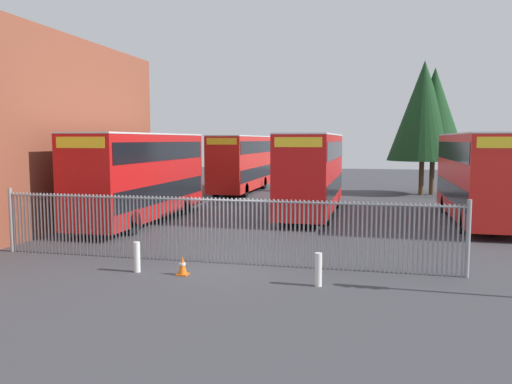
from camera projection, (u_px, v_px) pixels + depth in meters
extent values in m
plane|color=#3D3D42|center=(275.00, 225.00, 24.71)|extent=(100.00, 100.00, 0.00)
cylinder|color=gray|center=(11.00, 222.00, 18.73)|extent=(0.06, 0.06, 2.20)
cylinder|color=gray|center=(15.00, 222.00, 18.70)|extent=(0.06, 0.06, 2.20)
cylinder|color=gray|center=(18.00, 222.00, 18.66)|extent=(0.06, 0.06, 2.20)
cylinder|color=gray|center=(21.00, 222.00, 18.63)|extent=(0.06, 0.06, 2.20)
cylinder|color=gray|center=(25.00, 222.00, 18.60)|extent=(0.06, 0.06, 2.20)
cylinder|color=gray|center=(28.00, 223.00, 18.57)|extent=(0.06, 0.06, 2.20)
cylinder|color=gray|center=(31.00, 223.00, 18.54)|extent=(0.06, 0.06, 2.20)
cylinder|color=gray|center=(35.00, 223.00, 18.51)|extent=(0.06, 0.06, 2.20)
cylinder|color=gray|center=(38.00, 223.00, 18.47)|extent=(0.06, 0.06, 2.20)
cylinder|color=gray|center=(42.00, 223.00, 18.44)|extent=(0.06, 0.06, 2.20)
cylinder|color=gray|center=(45.00, 223.00, 18.41)|extent=(0.06, 0.06, 2.20)
cylinder|color=gray|center=(48.00, 223.00, 18.38)|extent=(0.06, 0.06, 2.20)
cylinder|color=gray|center=(52.00, 224.00, 18.35)|extent=(0.06, 0.06, 2.20)
cylinder|color=gray|center=(55.00, 224.00, 18.32)|extent=(0.06, 0.06, 2.20)
cylinder|color=gray|center=(59.00, 224.00, 18.28)|extent=(0.06, 0.06, 2.20)
cylinder|color=gray|center=(62.00, 224.00, 18.25)|extent=(0.06, 0.06, 2.20)
cylinder|color=gray|center=(66.00, 224.00, 18.22)|extent=(0.06, 0.06, 2.20)
cylinder|color=gray|center=(69.00, 224.00, 18.19)|extent=(0.06, 0.06, 2.20)
cylinder|color=gray|center=(73.00, 225.00, 18.16)|extent=(0.06, 0.06, 2.20)
cylinder|color=gray|center=(76.00, 225.00, 18.12)|extent=(0.06, 0.06, 2.20)
cylinder|color=gray|center=(80.00, 225.00, 18.09)|extent=(0.06, 0.06, 2.20)
cylinder|color=gray|center=(83.00, 225.00, 18.06)|extent=(0.06, 0.06, 2.20)
cylinder|color=gray|center=(87.00, 225.00, 18.03)|extent=(0.06, 0.06, 2.20)
cylinder|color=gray|center=(90.00, 225.00, 18.00)|extent=(0.06, 0.06, 2.20)
cylinder|color=gray|center=(94.00, 225.00, 17.97)|extent=(0.06, 0.06, 2.20)
cylinder|color=gray|center=(98.00, 226.00, 17.93)|extent=(0.06, 0.06, 2.20)
cylinder|color=gray|center=(101.00, 226.00, 17.90)|extent=(0.06, 0.06, 2.20)
cylinder|color=gray|center=(105.00, 226.00, 17.87)|extent=(0.06, 0.06, 2.20)
cylinder|color=gray|center=(108.00, 226.00, 17.84)|extent=(0.06, 0.06, 2.20)
cylinder|color=gray|center=(112.00, 226.00, 17.81)|extent=(0.06, 0.06, 2.20)
cylinder|color=gray|center=(116.00, 226.00, 17.78)|extent=(0.06, 0.06, 2.20)
cylinder|color=gray|center=(119.00, 226.00, 17.74)|extent=(0.06, 0.06, 2.20)
cylinder|color=gray|center=(123.00, 227.00, 17.71)|extent=(0.06, 0.06, 2.20)
cylinder|color=gray|center=(127.00, 227.00, 17.68)|extent=(0.06, 0.06, 2.20)
cylinder|color=gray|center=(130.00, 227.00, 17.65)|extent=(0.06, 0.06, 2.20)
cylinder|color=gray|center=(134.00, 227.00, 17.62)|extent=(0.06, 0.06, 2.20)
cylinder|color=gray|center=(138.00, 227.00, 17.59)|extent=(0.06, 0.06, 2.20)
cylinder|color=gray|center=(142.00, 227.00, 17.55)|extent=(0.06, 0.06, 2.20)
cylinder|color=gray|center=(145.00, 228.00, 17.52)|extent=(0.06, 0.06, 2.20)
cylinder|color=gray|center=(149.00, 228.00, 17.49)|extent=(0.06, 0.06, 2.20)
cylinder|color=gray|center=(153.00, 228.00, 17.46)|extent=(0.06, 0.06, 2.20)
cylinder|color=gray|center=(157.00, 228.00, 17.43)|extent=(0.06, 0.06, 2.20)
cylinder|color=gray|center=(161.00, 228.00, 17.39)|extent=(0.06, 0.06, 2.20)
cylinder|color=gray|center=(165.00, 228.00, 17.36)|extent=(0.06, 0.06, 2.20)
cylinder|color=gray|center=(168.00, 229.00, 17.33)|extent=(0.06, 0.06, 2.20)
cylinder|color=gray|center=(172.00, 229.00, 17.30)|extent=(0.06, 0.06, 2.20)
cylinder|color=gray|center=(176.00, 229.00, 17.27)|extent=(0.06, 0.06, 2.20)
cylinder|color=gray|center=(180.00, 229.00, 17.24)|extent=(0.06, 0.06, 2.20)
cylinder|color=gray|center=(184.00, 229.00, 17.20)|extent=(0.06, 0.06, 2.20)
cylinder|color=gray|center=(188.00, 229.00, 17.17)|extent=(0.06, 0.06, 2.20)
cylinder|color=gray|center=(192.00, 230.00, 17.14)|extent=(0.06, 0.06, 2.20)
cylinder|color=gray|center=(196.00, 230.00, 17.11)|extent=(0.06, 0.06, 2.20)
cylinder|color=gray|center=(200.00, 230.00, 17.08)|extent=(0.06, 0.06, 2.20)
cylinder|color=gray|center=(204.00, 230.00, 17.05)|extent=(0.06, 0.06, 2.20)
cylinder|color=gray|center=(208.00, 230.00, 17.01)|extent=(0.06, 0.06, 2.20)
cylinder|color=gray|center=(212.00, 230.00, 16.98)|extent=(0.06, 0.06, 2.20)
cylinder|color=gray|center=(216.00, 231.00, 16.95)|extent=(0.06, 0.06, 2.20)
cylinder|color=gray|center=(220.00, 231.00, 16.92)|extent=(0.06, 0.06, 2.20)
cylinder|color=gray|center=(224.00, 231.00, 16.89)|extent=(0.06, 0.06, 2.20)
cylinder|color=gray|center=(228.00, 231.00, 16.86)|extent=(0.06, 0.06, 2.20)
cylinder|color=gray|center=(232.00, 231.00, 16.82)|extent=(0.06, 0.06, 2.20)
cylinder|color=gray|center=(236.00, 231.00, 16.79)|extent=(0.06, 0.06, 2.20)
cylinder|color=gray|center=(240.00, 232.00, 16.76)|extent=(0.06, 0.06, 2.20)
cylinder|color=gray|center=(244.00, 232.00, 16.73)|extent=(0.06, 0.06, 2.20)
cylinder|color=gray|center=(248.00, 232.00, 16.70)|extent=(0.06, 0.06, 2.20)
cylinder|color=gray|center=(253.00, 232.00, 16.66)|extent=(0.06, 0.06, 2.20)
cylinder|color=gray|center=(257.00, 232.00, 16.63)|extent=(0.06, 0.06, 2.20)
cylinder|color=gray|center=(261.00, 232.00, 16.60)|extent=(0.06, 0.06, 2.20)
cylinder|color=gray|center=(265.00, 233.00, 16.57)|extent=(0.06, 0.06, 2.20)
cylinder|color=gray|center=(269.00, 233.00, 16.54)|extent=(0.06, 0.06, 2.20)
cylinder|color=gray|center=(274.00, 233.00, 16.51)|extent=(0.06, 0.06, 2.20)
cylinder|color=gray|center=(278.00, 233.00, 16.47)|extent=(0.06, 0.06, 2.20)
cylinder|color=gray|center=(282.00, 233.00, 16.44)|extent=(0.06, 0.06, 2.20)
cylinder|color=gray|center=(286.00, 234.00, 16.41)|extent=(0.06, 0.06, 2.20)
cylinder|color=gray|center=(291.00, 234.00, 16.38)|extent=(0.06, 0.06, 2.20)
cylinder|color=gray|center=(295.00, 234.00, 16.35)|extent=(0.06, 0.06, 2.20)
cylinder|color=gray|center=(299.00, 234.00, 16.32)|extent=(0.06, 0.06, 2.20)
cylinder|color=gray|center=(304.00, 234.00, 16.28)|extent=(0.06, 0.06, 2.20)
cylinder|color=gray|center=(308.00, 234.00, 16.25)|extent=(0.06, 0.06, 2.20)
cylinder|color=gray|center=(313.00, 235.00, 16.22)|extent=(0.06, 0.06, 2.20)
cylinder|color=gray|center=(317.00, 235.00, 16.19)|extent=(0.06, 0.06, 2.20)
cylinder|color=gray|center=(321.00, 235.00, 16.16)|extent=(0.06, 0.06, 2.20)
cylinder|color=gray|center=(326.00, 235.00, 16.13)|extent=(0.06, 0.06, 2.20)
cylinder|color=gray|center=(330.00, 235.00, 16.09)|extent=(0.06, 0.06, 2.20)
cylinder|color=gray|center=(335.00, 236.00, 16.06)|extent=(0.06, 0.06, 2.20)
cylinder|color=gray|center=(339.00, 236.00, 16.03)|extent=(0.06, 0.06, 2.20)
cylinder|color=gray|center=(344.00, 236.00, 16.00)|extent=(0.06, 0.06, 2.20)
cylinder|color=gray|center=(348.00, 236.00, 15.97)|extent=(0.06, 0.06, 2.20)
cylinder|color=gray|center=(353.00, 236.00, 15.93)|extent=(0.06, 0.06, 2.20)
cylinder|color=gray|center=(357.00, 237.00, 15.90)|extent=(0.06, 0.06, 2.20)
cylinder|color=gray|center=(362.00, 237.00, 15.87)|extent=(0.06, 0.06, 2.20)
cylinder|color=gray|center=(367.00, 237.00, 15.84)|extent=(0.06, 0.06, 2.20)
cylinder|color=gray|center=(371.00, 237.00, 15.81)|extent=(0.06, 0.06, 2.20)
cylinder|color=gray|center=(376.00, 237.00, 15.78)|extent=(0.06, 0.06, 2.20)
cylinder|color=gray|center=(381.00, 237.00, 15.74)|extent=(0.06, 0.06, 2.20)
cylinder|color=gray|center=(385.00, 238.00, 15.71)|extent=(0.06, 0.06, 2.20)
cylinder|color=gray|center=(390.00, 238.00, 15.68)|extent=(0.06, 0.06, 2.20)
cylinder|color=gray|center=(395.00, 238.00, 15.65)|extent=(0.06, 0.06, 2.20)
cylinder|color=gray|center=(399.00, 238.00, 15.62)|extent=(0.06, 0.06, 2.20)
cylinder|color=gray|center=(404.00, 238.00, 15.59)|extent=(0.06, 0.06, 2.20)
cylinder|color=gray|center=(409.00, 239.00, 15.55)|extent=(0.06, 0.06, 2.20)
cylinder|color=gray|center=(414.00, 239.00, 15.52)|extent=(0.06, 0.06, 2.20)
cylinder|color=gray|center=(419.00, 239.00, 15.49)|extent=(0.06, 0.06, 2.20)
cylinder|color=gray|center=(423.00, 239.00, 15.46)|extent=(0.06, 0.06, 2.20)
cylinder|color=gray|center=(428.00, 239.00, 15.43)|extent=(0.06, 0.06, 2.20)
cylinder|color=gray|center=(433.00, 240.00, 15.40)|extent=(0.06, 0.06, 2.20)
cylinder|color=gray|center=(438.00, 240.00, 15.36)|extent=(0.06, 0.06, 2.20)
cylinder|color=gray|center=(443.00, 240.00, 15.33)|extent=(0.06, 0.06, 2.20)
cylinder|color=gray|center=(448.00, 240.00, 15.30)|extent=(0.06, 0.06, 2.20)
cylinder|color=gray|center=(453.00, 241.00, 15.27)|extent=(0.06, 0.06, 2.20)
cylinder|color=gray|center=(458.00, 241.00, 15.24)|extent=(0.06, 0.06, 2.20)
cylinder|color=gray|center=(463.00, 241.00, 15.20)|extent=(0.06, 0.06, 2.20)
cylinder|color=gray|center=(468.00, 241.00, 15.17)|extent=(0.06, 0.06, 2.20)
cylinder|color=gray|center=(215.00, 200.00, 16.85)|extent=(15.71, 0.07, 0.07)
cylinder|color=gray|center=(11.00, 220.00, 18.72)|extent=(0.14, 0.14, 2.35)
cylinder|color=gray|center=(468.00, 239.00, 15.17)|extent=(0.14, 0.14, 2.35)
cube|color=red|center=(142.00, 175.00, 25.39)|extent=(2.50, 10.80, 4.00)
cube|color=black|center=(143.00, 191.00, 25.47)|extent=(2.54, 10.37, 0.90)
cube|color=black|center=(142.00, 151.00, 25.27)|extent=(2.54, 10.37, 0.90)
cube|color=yellow|center=(81.00, 142.00, 20.04)|extent=(2.12, 0.12, 0.44)
cube|color=silver|center=(141.00, 134.00, 25.18)|extent=(2.50, 10.80, 0.08)
cylinder|color=black|center=(87.00, 221.00, 22.58)|extent=(0.30, 1.04, 1.04)
cylinder|color=black|center=(132.00, 223.00, 22.08)|extent=(0.30, 1.04, 1.04)
cylinder|color=black|center=(148.00, 204.00, 28.70)|extent=(0.30, 1.04, 1.04)
cylinder|color=black|center=(185.00, 205.00, 28.20)|extent=(0.30, 1.04, 1.04)
cube|color=red|center=(312.00, 172.00, 27.91)|extent=(2.50, 10.80, 4.00)
cube|color=black|center=(312.00, 187.00, 27.99)|extent=(2.54, 10.37, 0.90)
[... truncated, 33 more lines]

